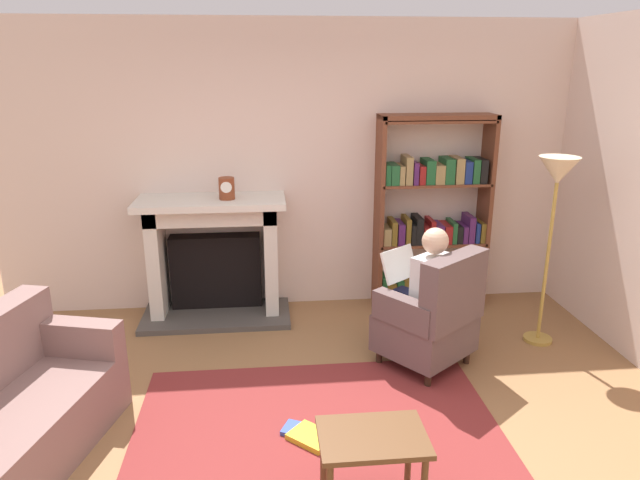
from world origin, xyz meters
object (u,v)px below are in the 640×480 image
at_px(armchair_reading, 432,317).
at_px(floor_lamp, 556,188).
at_px(seated_reader, 421,289).
at_px(bookshelf, 433,220).
at_px(fireplace, 214,254).
at_px(side_table, 372,448).
at_px(mantel_clock, 227,188).

xyz_separation_m(armchair_reading, floor_lamp, (1.06, 0.34, 0.93)).
bearing_deg(floor_lamp, seated_reader, -167.81).
bearing_deg(seated_reader, bookshelf, -147.29).
xyz_separation_m(armchair_reading, seated_reader, (-0.07, 0.09, 0.20)).
xyz_separation_m(fireplace, floor_lamp, (2.81, -0.85, 0.75)).
distance_m(armchair_reading, side_table, 1.67).
relative_size(fireplace, armchair_reading, 1.41).
distance_m(bookshelf, armchair_reading, 1.34).
height_order(fireplace, bookshelf, bookshelf).
height_order(mantel_clock, floor_lamp, floor_lamp).
relative_size(armchair_reading, floor_lamp, 0.61).
bearing_deg(side_table, seated_reader, 66.74).
distance_m(mantel_clock, seated_reader, 1.93).
relative_size(bookshelf, side_table, 3.32).
bearing_deg(mantel_clock, seated_reader, -33.08).
bearing_deg(fireplace, mantel_clock, -33.58).
xyz_separation_m(mantel_clock, bookshelf, (1.93, 0.14, -0.38)).
xyz_separation_m(fireplace, mantel_clock, (0.15, -0.10, 0.64)).
bearing_deg(mantel_clock, fireplace, 146.42).
height_order(bookshelf, armchair_reading, bookshelf).
bearing_deg(bookshelf, fireplace, -179.01).
relative_size(mantel_clock, side_table, 0.35).
height_order(mantel_clock, bookshelf, bookshelf).
relative_size(fireplace, side_table, 2.44).
xyz_separation_m(side_table, floor_lamp, (1.81, 1.82, 0.95)).
relative_size(fireplace, floor_lamp, 0.85).
relative_size(mantel_clock, armchair_reading, 0.20).
distance_m(side_table, floor_lamp, 2.74).
xyz_separation_m(seated_reader, side_table, (-0.68, -1.58, -0.21)).
bearing_deg(bookshelf, seated_reader, -109.69).
xyz_separation_m(fireplace, side_table, (1.00, -2.67, -0.19)).
distance_m(bookshelf, seated_reader, 1.22).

